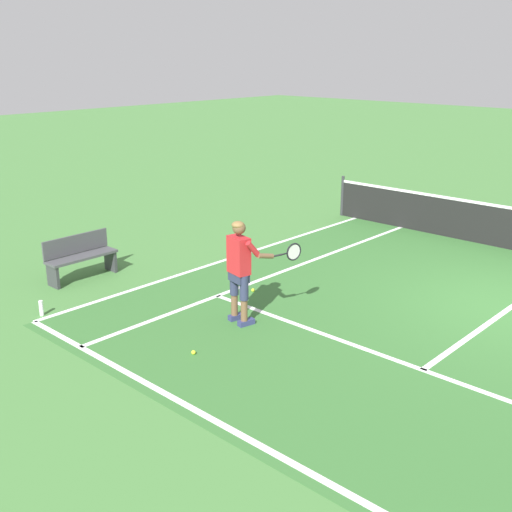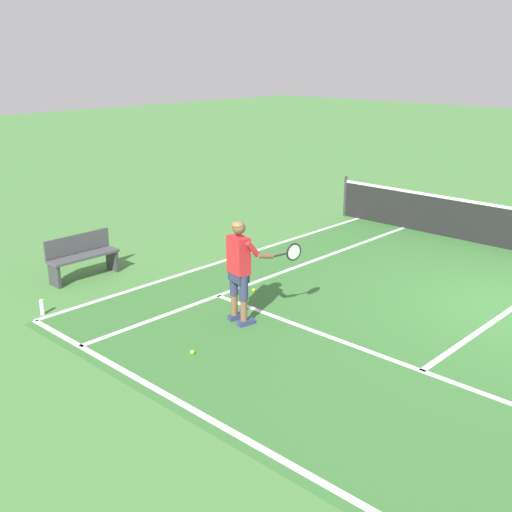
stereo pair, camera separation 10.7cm
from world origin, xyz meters
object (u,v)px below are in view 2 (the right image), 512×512
(tennis_ball_by_baseline, at_px, (192,352))
(courtside_bench, at_px, (82,255))
(tennis_player, at_px, (240,265))
(water_bottle, at_px, (42,307))
(tennis_ball_near_feet, at_px, (254,290))

(tennis_ball_by_baseline, distance_m, courtside_bench, 4.13)
(tennis_player, distance_m, water_bottle, 3.47)
(tennis_ball_near_feet, height_order, water_bottle, water_bottle)
(tennis_player, xyz_separation_m, tennis_ball_by_baseline, (0.29, -1.30, -0.96))
(tennis_ball_by_baseline, bearing_deg, tennis_ball_near_feet, 114.10)
(water_bottle, bearing_deg, tennis_ball_near_feet, 60.04)
(tennis_player, height_order, tennis_ball_by_baseline, tennis_player)
(tennis_player, bearing_deg, water_bottle, -142.03)
(tennis_ball_by_baseline, xyz_separation_m, water_bottle, (-2.94, -0.77, 0.10))
(tennis_ball_near_feet, bearing_deg, courtside_bench, -149.77)
(tennis_player, xyz_separation_m, water_bottle, (-2.65, -2.07, -0.86))
(tennis_ball_near_feet, xyz_separation_m, courtside_bench, (-2.96, -1.73, 0.42))
(courtside_bench, xyz_separation_m, water_bottle, (1.11, -1.48, -0.32))
(courtside_bench, bearing_deg, tennis_player, 8.85)
(tennis_ball_by_baseline, relative_size, courtside_bench, 0.05)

